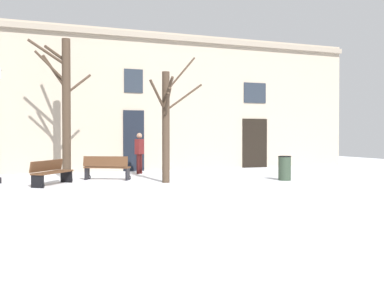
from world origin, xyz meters
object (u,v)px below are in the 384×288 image
bench_far_corner (107,167)px  person_crossing_plaza (139,151)px  litter_bin (285,168)px  tree_center (65,103)px  bench_facing_shops (51,172)px  tree_left_of_center (167,121)px

bench_far_corner → person_crossing_plaza: 2.86m
litter_bin → tree_center: bearing=153.6°
bench_facing_shops → bench_far_corner: bearing=-27.9°
bench_facing_shops → bench_far_corner: 2.23m
tree_center → person_crossing_plaza: 3.78m
tree_left_of_center → bench_far_corner: tree_left_of_center is taller
litter_bin → tree_left_of_center: bearing=169.7°
tree_left_of_center → person_crossing_plaza: (0.03, 3.84, -1.15)m
bench_facing_shops → person_crossing_plaza: (3.79, 3.16, 0.54)m
tree_center → bench_far_corner: (1.34, -1.21, -2.39)m
bench_far_corner → person_crossing_plaza: bearing=-100.4°
tree_center → person_crossing_plaza: tree_center is taller
bench_facing_shops → bench_far_corner: size_ratio=1.06×
litter_bin → bench_far_corner: (-5.98, 2.42, 0.01)m
tree_left_of_center → bench_far_corner: size_ratio=2.63×
tree_center → bench_far_corner: 2.99m
bench_facing_shops → person_crossing_plaza: 4.96m
tree_center → bench_far_corner: tree_center is taller
person_crossing_plaza → bench_far_corner: bearing=-170.2°
bench_facing_shops → person_crossing_plaza: person_crossing_plaza is taller
litter_bin → person_crossing_plaza: size_ratio=0.51×
bench_facing_shops → bench_far_corner: bench_far_corner is taller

